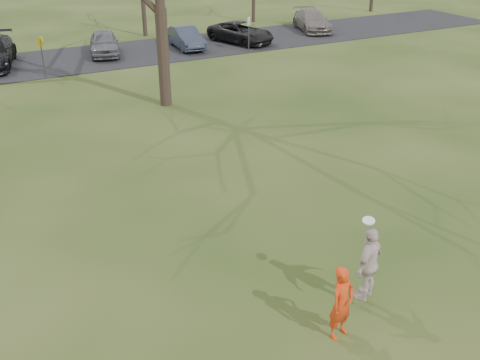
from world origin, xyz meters
name	(u,v)px	position (x,y,z in m)	size (l,w,h in m)	color
ground	(324,312)	(0.00, 0.00, 0.00)	(120.00, 120.00, 0.00)	#1E380F
parking_strip	(72,60)	(0.00, 25.00, 0.02)	(62.00, 6.50, 0.04)	black
player_defender	(342,303)	(-0.15, -0.74, 0.83)	(0.61, 0.40, 1.66)	red
car_4	(104,43)	(2.06, 25.34, 0.73)	(1.63, 4.05, 1.38)	slate
car_5	(186,38)	(6.99, 24.66, 0.68)	(1.35, 3.88, 1.28)	#32384B
car_6	(241,32)	(10.74, 24.45, 0.68)	(2.14, 4.63, 1.29)	black
car_7	(312,21)	(17.00, 25.54, 0.71)	(1.89, 4.65, 1.35)	gray
catching_play	(369,263)	(0.97, -0.19, 1.10)	(1.13, 0.83, 1.98)	beige
sign_yellow	(41,50)	(-2.00, 22.00, 1.45)	(0.35, 0.35, 2.08)	#47474C
sign_white	(249,28)	(10.00, 22.00, 1.45)	(0.35, 0.35, 2.08)	#47474C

